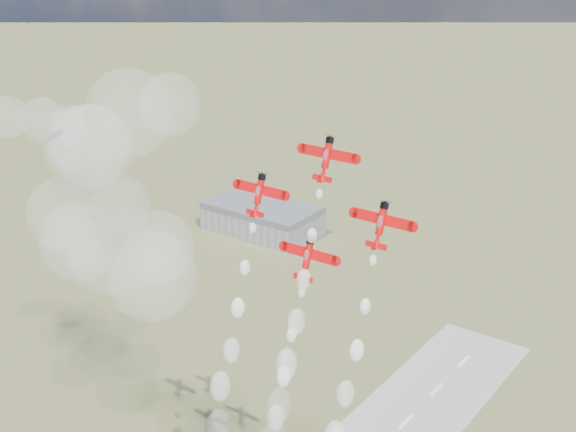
# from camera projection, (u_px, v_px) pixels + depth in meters

# --- Properties ---
(hangar) EXTENTS (50.00, 28.00, 13.00)m
(hangar) POSITION_uv_depth(u_px,v_px,m) (262.00, 218.00, 360.42)
(hangar) COLOR gray
(hangar) RESTS_ON ground
(plane_lead) EXTENTS (10.81, 4.57, 7.48)m
(plane_lead) POSITION_uv_depth(u_px,v_px,m) (326.00, 158.00, 133.46)
(plane_lead) COLOR red
(plane_lead) RESTS_ON ground
(plane_left) EXTENTS (10.81, 4.57, 7.48)m
(plane_left) POSITION_uv_depth(u_px,v_px,m) (259.00, 194.00, 141.00)
(plane_left) COLOR red
(plane_left) RESTS_ON ground
(plane_right) EXTENTS (10.81, 4.57, 7.48)m
(plane_right) POSITION_uv_depth(u_px,v_px,m) (381.00, 224.00, 127.74)
(plane_right) COLOR red
(plane_right) RESTS_ON ground
(plane_slot) EXTENTS (10.81, 4.57, 7.48)m
(plane_slot) POSITION_uv_depth(u_px,v_px,m) (307.00, 258.00, 135.28)
(plane_slot) COLOR red
(plane_slot) RESTS_ON ground
(smoke_trail_lead) EXTENTS (5.10, 19.38, 52.56)m
(smoke_trail_lead) POSITION_uv_depth(u_px,v_px,m) (275.00, 429.00, 138.51)
(smoke_trail_lead) COLOR white
(smoke_trail_lead) RESTS_ON plane_lead
(drifted_smoke_cloud) EXTENTS (64.09, 35.91, 61.46)m
(drifted_smoke_cloud) POSITION_uv_depth(u_px,v_px,m) (105.00, 200.00, 183.11)
(drifted_smoke_cloud) COLOR white
(drifted_smoke_cloud) RESTS_ON ground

